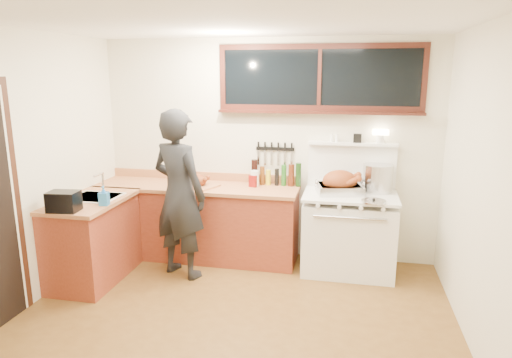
% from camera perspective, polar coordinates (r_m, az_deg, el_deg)
% --- Properties ---
extents(ground_plane, '(4.00, 3.50, 0.02)m').
position_cam_1_polar(ground_plane, '(4.30, -3.09, -17.82)').
color(ground_plane, brown).
extents(room_shell, '(4.10, 3.60, 2.65)m').
position_cam_1_polar(room_shell, '(3.73, -3.40, 4.63)').
color(room_shell, beige).
rests_on(room_shell, ground).
extents(counter_back, '(2.44, 0.64, 1.00)m').
position_cam_1_polar(counter_back, '(5.59, -7.34, -5.19)').
color(counter_back, maroon).
rests_on(counter_back, ground).
extents(counter_left, '(0.64, 1.09, 0.90)m').
position_cam_1_polar(counter_left, '(5.26, -19.70, -7.10)').
color(counter_left, maroon).
rests_on(counter_left, ground).
extents(sink_unit, '(0.50, 0.45, 0.37)m').
position_cam_1_polar(sink_unit, '(5.19, -19.42, -2.75)').
color(sink_unit, white).
rests_on(sink_unit, counter_left).
extents(vintage_stove, '(1.02, 0.74, 1.58)m').
position_cam_1_polar(vintage_stove, '(5.27, 11.51, -6.37)').
color(vintage_stove, white).
rests_on(vintage_stove, ground).
extents(back_window, '(2.32, 0.13, 0.77)m').
position_cam_1_polar(back_window, '(5.30, 7.91, 11.52)').
color(back_window, black).
rests_on(back_window, room_shell).
extents(knife_strip, '(0.46, 0.03, 0.28)m').
position_cam_1_polar(knife_strip, '(5.44, 2.39, 3.68)').
color(knife_strip, black).
rests_on(knife_strip, room_shell).
extents(man, '(0.79, 0.66, 1.84)m').
position_cam_1_polar(man, '(4.99, -9.57, -1.91)').
color(man, black).
rests_on(man, ground).
extents(soap_bottle, '(0.10, 0.10, 0.20)m').
position_cam_1_polar(soap_bottle, '(4.83, -18.49, -1.99)').
color(soap_bottle, '#2879C9').
rests_on(soap_bottle, counter_left).
extents(toaster, '(0.30, 0.22, 0.20)m').
position_cam_1_polar(toaster, '(4.75, -22.91, -2.60)').
color(toaster, black).
rests_on(toaster, counter_left).
extents(cutting_board, '(0.53, 0.46, 0.15)m').
position_cam_1_polar(cutting_board, '(5.39, -7.27, -0.36)').
color(cutting_board, '#B16F46').
rests_on(cutting_board, counter_back).
extents(roast_turkey, '(0.56, 0.47, 0.26)m').
position_cam_1_polar(roast_turkey, '(5.11, 10.47, -0.63)').
color(roast_turkey, silver).
rests_on(roast_turkey, vintage_stove).
extents(stockpot, '(0.41, 0.41, 0.31)m').
position_cam_1_polar(stockpot, '(5.27, 14.97, 0.11)').
color(stockpot, silver).
rests_on(stockpot, vintage_stove).
extents(saucepan, '(0.19, 0.29, 0.12)m').
position_cam_1_polar(saucepan, '(5.39, 12.22, -0.49)').
color(saucepan, silver).
rests_on(saucepan, vintage_stove).
extents(pot_lid, '(0.26, 0.26, 0.04)m').
position_cam_1_polar(pot_lid, '(4.85, 14.50, -2.71)').
color(pot_lid, silver).
rests_on(pot_lid, vintage_stove).
extents(coffee_tin, '(0.11, 0.10, 0.14)m').
position_cam_1_polar(coffee_tin, '(5.33, -0.32, -0.24)').
color(coffee_tin, maroon).
rests_on(coffee_tin, counter_back).
extents(pitcher, '(0.11, 0.11, 0.19)m').
position_cam_1_polar(pitcher, '(5.34, -0.17, 0.06)').
color(pitcher, white).
rests_on(pitcher, counter_back).
extents(bottle_cluster, '(0.59, 0.07, 0.30)m').
position_cam_1_polar(bottle_cluster, '(5.39, 2.57, 0.53)').
color(bottle_cluster, black).
rests_on(bottle_cluster, counter_back).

